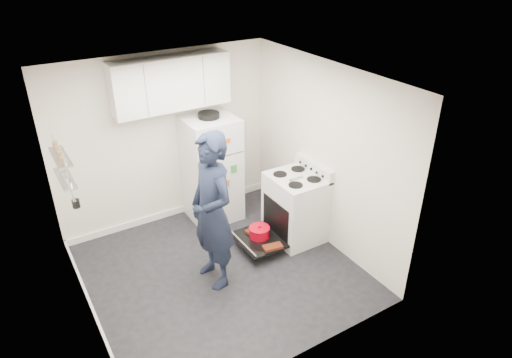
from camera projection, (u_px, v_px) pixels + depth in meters
room at (213, 189)px, 5.31m from camera, size 3.21×3.21×2.51m
electric_range at (295, 208)px, 6.34m from camera, size 0.66×0.76×1.10m
open_oven_door at (259, 236)px, 6.22m from camera, size 0.55×0.71×0.22m
refrigerator at (211, 168)px, 6.68m from camera, size 0.72×0.74×1.66m
upper_cabinets at (171, 83)px, 6.00m from camera, size 1.60×0.33×0.70m
wall_shelf_rack at (63, 168)px, 4.75m from camera, size 0.14×0.60×0.61m
person at (212, 212)px, 5.29m from camera, size 0.52×0.75×1.96m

